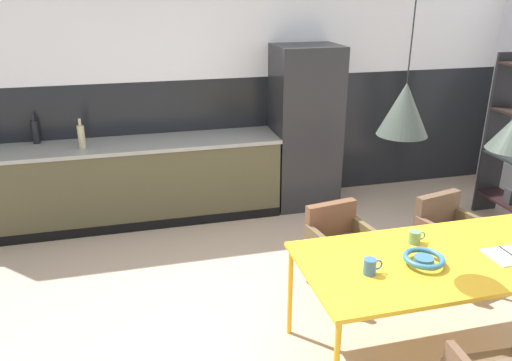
# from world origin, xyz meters

# --- Properties ---
(ground_plane) EXTENTS (9.01, 9.01, 0.00)m
(ground_plane) POSITION_xyz_m (0.00, 0.00, 0.00)
(ground_plane) COLOR tan
(back_wall_splashback_dark) EXTENTS (6.93, 0.12, 1.46)m
(back_wall_splashback_dark) POSITION_xyz_m (0.00, 2.85, 0.73)
(back_wall_splashback_dark) COLOR black
(back_wall_splashback_dark) RESTS_ON ground
(back_wall_panel_upper) EXTENTS (6.93, 0.12, 1.46)m
(back_wall_panel_upper) POSITION_xyz_m (0.00, 2.85, 2.19)
(back_wall_panel_upper) COLOR white
(back_wall_panel_upper) RESTS_ON back_wall_splashback_dark
(kitchen_counter) EXTENTS (3.68, 0.63, 0.89)m
(kitchen_counter) POSITION_xyz_m (-1.49, 2.49, 0.44)
(kitchen_counter) COLOR #4A442D
(kitchen_counter) RESTS_ON ground
(refrigerator_column) EXTENTS (0.71, 0.60, 1.83)m
(refrigerator_column) POSITION_xyz_m (0.71, 2.49, 0.92)
(refrigerator_column) COLOR #232326
(refrigerator_column) RESTS_ON ground
(dining_table) EXTENTS (1.91, 0.92, 0.75)m
(dining_table) POSITION_xyz_m (0.72, -0.22, 0.71)
(dining_table) COLOR gold
(dining_table) RESTS_ON ground
(armchair_near_window) EXTENTS (0.55, 0.54, 0.73)m
(armchair_near_window) POSITION_xyz_m (0.39, 0.71, 0.48)
(armchair_near_window) COLOR brown
(armchair_near_window) RESTS_ON ground
(armchair_head_of_table) EXTENTS (0.57, 0.56, 0.73)m
(armchair_head_of_table) POSITION_xyz_m (1.38, 0.66, 0.47)
(armchair_head_of_table) COLOR brown
(armchair_head_of_table) RESTS_ON ground
(fruit_bowl) EXTENTS (0.27, 0.27, 0.06)m
(fruit_bowl) POSITION_xyz_m (0.55, -0.28, 0.79)
(fruit_bowl) COLOR #33607F
(fruit_bowl) RESTS_ON dining_table
(open_book) EXTENTS (0.31, 0.24, 0.02)m
(open_book) POSITION_xyz_m (1.17, -0.33, 0.75)
(open_book) COLOR white
(open_book) RESTS_ON dining_table
(mug_dark_espresso) EXTENTS (0.13, 0.08, 0.09)m
(mug_dark_espresso) POSITION_xyz_m (0.65, 0.00, 0.79)
(mug_dark_espresso) COLOR #5B8456
(mug_dark_espresso) RESTS_ON dining_table
(mug_short_terracotta) EXTENTS (0.13, 0.08, 0.10)m
(mug_short_terracotta) POSITION_xyz_m (0.16, -0.29, 0.80)
(mug_short_terracotta) COLOR #335B93
(mug_short_terracotta) RESTS_ON dining_table
(bottle_vinegar_dark) EXTENTS (0.07, 0.07, 0.32)m
(bottle_vinegar_dark) POSITION_xyz_m (-2.17, 2.71, 1.02)
(bottle_vinegar_dark) COLOR black
(bottle_vinegar_dark) RESTS_ON kitchen_counter
(bottle_spice_small) EXTENTS (0.07, 0.07, 0.31)m
(bottle_spice_small) POSITION_xyz_m (-1.70, 2.41, 1.01)
(bottle_spice_small) COLOR tan
(bottle_spice_small) RESTS_ON kitchen_counter
(pendant_lamp_over_table_near) EXTENTS (0.30, 0.30, 1.27)m
(pendant_lamp_over_table_near) POSITION_xyz_m (0.34, -0.19, 1.76)
(pendant_lamp_over_table_near) COLOR black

